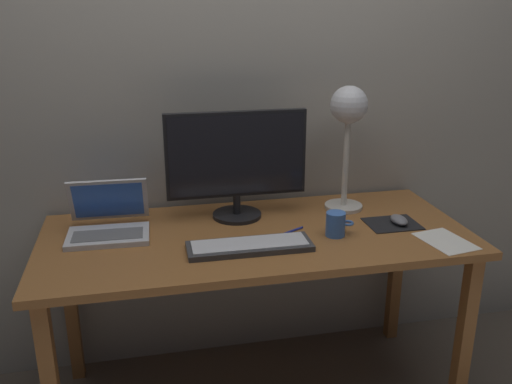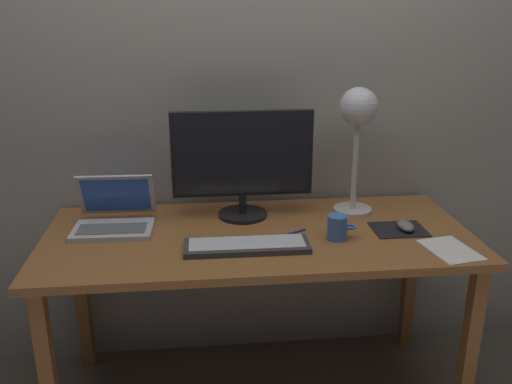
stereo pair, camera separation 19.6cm
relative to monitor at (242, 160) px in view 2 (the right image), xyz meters
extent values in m
cube|color=#9E998E|center=(0.04, 0.22, 0.32)|extent=(4.80, 0.06, 2.60)
cube|color=#935B2D|center=(0.04, -0.18, -0.25)|extent=(1.60, 0.70, 0.03)
cube|color=#935B2D|center=(-0.70, -0.47, -0.62)|extent=(0.05, 0.05, 0.71)
cube|color=#935B2D|center=(0.78, -0.47, -0.62)|extent=(0.05, 0.05, 0.71)
cube|color=#935B2D|center=(-0.70, 0.11, -0.62)|extent=(0.05, 0.05, 0.71)
cube|color=#935B2D|center=(0.78, 0.11, -0.62)|extent=(0.05, 0.05, 0.71)
cylinder|color=black|center=(0.00, 0.00, -0.23)|extent=(0.20, 0.20, 0.01)
cylinder|color=black|center=(0.00, 0.00, -0.18)|extent=(0.03, 0.03, 0.08)
cube|color=black|center=(0.00, 0.00, 0.02)|extent=(0.55, 0.03, 0.34)
cube|color=black|center=(0.00, -0.02, 0.02)|extent=(0.53, 0.00, 0.31)
cube|color=#38383A|center=(-0.01, -0.31, -0.23)|extent=(0.44, 0.14, 0.02)
cube|color=silver|center=(-0.01, -0.31, -0.22)|extent=(0.41, 0.12, 0.01)
cube|color=silver|center=(-0.50, -0.12, -0.23)|extent=(0.30, 0.20, 0.02)
cube|color=slate|center=(-0.50, -0.13, -0.22)|extent=(0.25, 0.11, 0.00)
cube|color=silver|center=(-0.50, 0.01, -0.13)|extent=(0.30, 0.09, 0.18)
cube|color=blue|center=(-0.50, 0.01, -0.13)|extent=(0.26, 0.08, 0.15)
cylinder|color=beige|center=(0.46, 0.01, -0.23)|extent=(0.16, 0.16, 0.01)
cylinder|color=silver|center=(0.46, 0.01, -0.03)|extent=(0.02, 0.02, 0.39)
sphere|color=silver|center=(0.46, 0.01, 0.20)|extent=(0.15, 0.15, 0.15)
sphere|color=#FFEAB2|center=(0.46, 0.00, 0.16)|extent=(0.05, 0.05, 0.05)
cube|color=black|center=(0.58, -0.21, -0.24)|extent=(0.20, 0.16, 0.00)
ellipsoid|color=slate|center=(0.60, -0.22, -0.22)|extent=(0.06, 0.10, 0.03)
cylinder|color=#3F72CC|center=(0.32, -0.26, -0.19)|extent=(0.07, 0.07, 0.09)
torus|color=#3F72CC|center=(0.37, -0.26, -0.19)|extent=(0.05, 0.05, 0.01)
cube|color=white|center=(0.70, -0.40, -0.24)|extent=(0.18, 0.23, 0.00)
cylinder|color=#2633A5|center=(0.16, -0.20, -0.23)|extent=(0.13, 0.07, 0.01)
camera|label=1|loc=(-0.36, -2.04, 0.58)|focal=38.50mm
camera|label=2|loc=(-0.17, -2.07, 0.58)|focal=38.50mm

